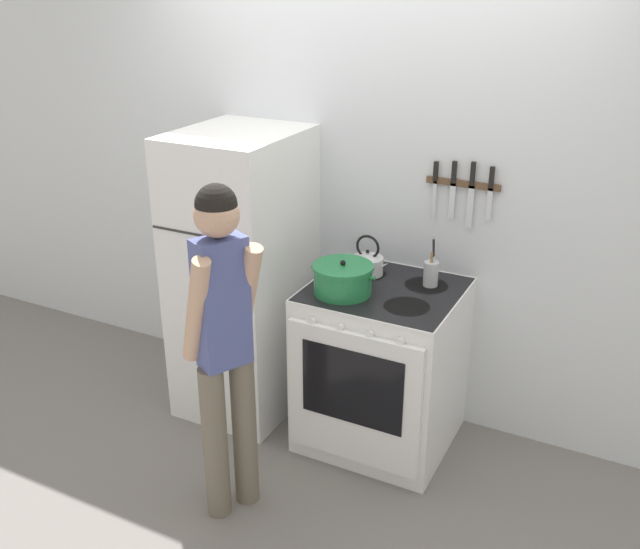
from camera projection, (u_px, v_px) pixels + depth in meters
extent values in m
plane|color=slate|center=(356.00, 391.00, 4.36)|extent=(14.00, 14.00, 0.00)
cube|color=silver|center=(363.00, 189.00, 3.88)|extent=(10.00, 0.06, 2.55)
cube|color=white|center=(243.00, 275.00, 3.98)|extent=(0.61, 0.72, 1.61)
cube|color=#2D2D2D|center=(200.00, 235.00, 3.54)|extent=(0.59, 0.01, 0.01)
cylinder|color=#B2B5BA|center=(235.00, 325.00, 3.63)|extent=(0.02, 0.02, 0.52)
cube|color=white|center=(382.00, 366.00, 3.78)|extent=(0.76, 0.70, 0.89)
cube|color=black|center=(385.00, 291.00, 3.60)|extent=(0.74, 0.68, 0.02)
cube|color=black|center=(357.00, 397.00, 3.52)|extent=(0.66, 0.05, 0.67)
cylinder|color=black|center=(343.00, 293.00, 3.56)|extent=(0.22, 0.22, 0.01)
cylinder|color=black|center=(407.00, 307.00, 3.42)|extent=(0.22, 0.22, 0.01)
cylinder|color=black|center=(365.00, 274.00, 3.79)|extent=(0.22, 0.22, 0.01)
cylinder|color=black|center=(426.00, 286.00, 3.64)|extent=(0.22, 0.22, 0.01)
cylinder|color=silver|center=(312.00, 321.00, 3.43)|extent=(0.04, 0.02, 0.04)
cylinder|color=silver|center=(340.00, 328.00, 3.36)|extent=(0.04, 0.02, 0.04)
cylinder|color=silver|center=(370.00, 334.00, 3.30)|extent=(0.04, 0.02, 0.04)
cylinder|color=silver|center=(401.00, 342.00, 3.24)|extent=(0.04, 0.02, 0.04)
cube|color=white|center=(353.00, 398.00, 3.47)|extent=(0.70, 0.03, 0.71)
cube|color=black|center=(352.00, 388.00, 3.43)|extent=(0.53, 0.01, 0.40)
cylinder|color=#237A42|center=(343.00, 281.00, 3.53)|extent=(0.29, 0.29, 0.13)
cylinder|color=#237A42|center=(343.00, 267.00, 3.50)|extent=(0.30, 0.30, 0.02)
sphere|color=black|center=(343.00, 263.00, 3.49)|extent=(0.03, 0.03, 0.03)
cylinder|color=#237A42|center=(315.00, 267.00, 3.58)|extent=(0.03, 0.02, 0.02)
cylinder|color=#237A42|center=(372.00, 278.00, 3.45)|extent=(0.03, 0.02, 0.02)
cylinder|color=silver|center=(367.00, 266.00, 3.76)|extent=(0.17, 0.17, 0.09)
cone|color=silver|center=(367.00, 255.00, 3.74)|extent=(0.16, 0.16, 0.02)
sphere|color=black|center=(368.00, 251.00, 3.73)|extent=(0.02, 0.02, 0.02)
cone|color=silver|center=(381.00, 267.00, 3.72)|extent=(0.10, 0.03, 0.08)
torus|color=black|center=(368.00, 247.00, 3.72)|extent=(0.13, 0.01, 0.13)
cylinder|color=#B7BABF|center=(431.00, 274.00, 3.62)|extent=(0.08, 0.08, 0.13)
cylinder|color=#9E7547|center=(431.00, 266.00, 3.60)|extent=(0.02, 0.02, 0.16)
cylinder|color=#232326|center=(434.00, 259.00, 3.59)|extent=(0.01, 0.06, 0.23)
cylinder|color=#B2B5BA|center=(434.00, 258.00, 3.58)|extent=(0.04, 0.03, 0.25)
cylinder|color=#6B6051|center=(215.00, 443.00, 3.25)|extent=(0.11, 0.11, 0.78)
cylinder|color=#6B6051|center=(244.00, 431.00, 3.34)|extent=(0.11, 0.11, 0.78)
cube|color=#4C5693|center=(222.00, 303.00, 3.02)|extent=(0.21, 0.25, 0.59)
cylinder|color=tan|center=(196.00, 310.00, 2.95)|extent=(0.25, 0.18, 0.52)
cylinder|color=tan|center=(247.00, 296.00, 3.09)|extent=(0.25, 0.18, 0.52)
sphere|color=tan|center=(217.00, 215.00, 2.87)|extent=(0.19, 0.19, 0.19)
sphere|color=black|center=(216.00, 205.00, 2.85)|extent=(0.17, 0.17, 0.17)
cube|color=brown|center=(463.00, 184.00, 3.57)|extent=(0.38, 0.02, 0.03)
cube|color=silver|center=(434.00, 200.00, 3.66)|extent=(0.02, 0.00, 0.20)
cube|color=black|center=(436.00, 171.00, 3.60)|extent=(0.02, 0.02, 0.10)
cube|color=silver|center=(452.00, 201.00, 3.62)|extent=(0.03, 0.00, 0.19)
cube|color=black|center=(454.00, 172.00, 3.56)|extent=(0.02, 0.02, 0.11)
cube|color=silver|center=(470.00, 207.00, 3.59)|extent=(0.03, 0.00, 0.22)
cube|color=black|center=(473.00, 174.00, 3.52)|extent=(0.02, 0.02, 0.12)
cube|color=silver|center=(489.00, 204.00, 3.53)|extent=(0.03, 0.00, 0.17)
cube|color=black|center=(492.00, 177.00, 3.48)|extent=(0.02, 0.02, 0.11)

